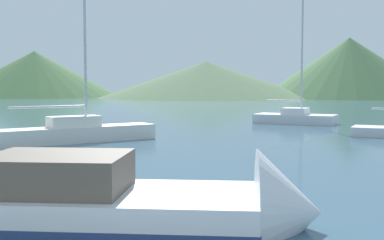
{
  "coord_description": "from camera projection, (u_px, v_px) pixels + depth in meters",
  "views": [
    {
      "loc": [
        -0.07,
        -3.65,
        2.46
      ],
      "look_at": [
        -0.69,
        14.0,
        1.2
      ],
      "focal_mm": 45.0,
      "sensor_mm": 36.0,
      "label": 1
    }
  ],
  "objects": [
    {
      "name": "hill_central",
      "position": [
        206.0,
        80.0,
        98.53
      ],
      "size": [
        44.01,
        44.01,
        7.46
      ],
      "color": "#4C6647",
      "rests_on": "ground_plane"
    },
    {
      "name": "hill_west",
      "position": [
        35.0,
        74.0,
        106.6
      ],
      "size": [
        37.08,
        37.08,
        10.15
      ],
      "color": "#3D6038",
      "rests_on": "ground_plane"
    },
    {
      "name": "hill_east",
      "position": [
        349.0,
        68.0,
        98.32
      ],
      "size": [
        36.17,
        36.17,
        12.33
      ],
      "color": "#476B42",
      "rests_on": "ground_plane"
    },
    {
      "name": "sailboat_inner",
      "position": [
        74.0,
        131.0,
        21.01
      ],
      "size": [
        6.76,
        5.52,
        9.58
      ],
      "rotation": [
        0.0,
        0.0,
        0.64
      ],
      "color": "white",
      "rests_on": "ground_plane"
    },
    {
      "name": "sailboat_outer",
      "position": [
        295.0,
        117.0,
        31.46
      ],
      "size": [
        5.59,
        4.14,
        8.52
      ],
      "rotation": [
        0.0,
        0.0,
        -0.43
      ],
      "color": "silver",
      "rests_on": "ground_plane"
    },
    {
      "name": "motorboat_near",
      "position": [
        134.0,
        205.0,
        8.48
      ],
      "size": [
        7.36,
        2.6,
        2.18
      ],
      "rotation": [
        0.0,
        0.0,
        -0.05
      ],
      "color": "silver",
      "rests_on": "ground_plane"
    }
  ]
}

